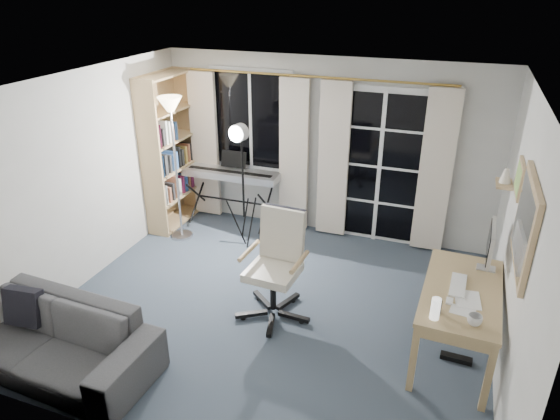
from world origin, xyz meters
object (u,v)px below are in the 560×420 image
(torchiere_lamp, at_px, (172,127))
(office_chair, at_px, (278,254))
(studio_light, at_px, (240,147))
(monitor, at_px, (490,244))
(desk, at_px, (461,298))
(bookshelf, at_px, (167,155))
(sofa, at_px, (41,327))
(mug, at_px, (475,319))
(keyboard_piano, at_px, (231,175))

(torchiere_lamp, bearing_deg, office_chair, -31.02)
(studio_light, bearing_deg, monitor, -4.93)
(office_chair, height_order, desk, office_chair)
(bookshelf, distance_m, sofa, 3.12)
(office_chair, distance_m, mug, 2.00)
(desk, bearing_deg, bookshelf, 160.85)
(studio_light, distance_m, sofa, 3.00)
(keyboard_piano, xyz_separation_m, sofa, (-0.38, -3.25, -0.35))
(studio_light, relative_size, office_chair, 1.47)
(sofa, bearing_deg, studio_light, 77.43)
(keyboard_piano, relative_size, monitor, 2.68)
(keyboard_piano, bearing_deg, studio_light, -53.59)
(studio_light, distance_m, mug, 3.44)
(office_chair, relative_size, mug, 9.72)
(monitor, bearing_deg, mug, -93.47)
(desk, bearing_deg, keyboard_piano, 152.55)
(office_chair, height_order, sofa, office_chair)
(keyboard_piano, bearing_deg, monitor, -22.91)
(desk, xyz_separation_m, mug, (0.10, -0.50, 0.15))
(mug, bearing_deg, sofa, -165.36)
(studio_light, bearing_deg, sofa, -94.15)
(mug, bearing_deg, desk, 101.31)
(monitor, bearing_deg, studio_light, 166.25)
(monitor, bearing_deg, keyboard_piano, 160.34)
(torchiere_lamp, distance_m, monitor, 3.96)
(bookshelf, xyz_separation_m, torchiere_lamp, (0.36, -0.38, 0.54))
(monitor, bearing_deg, desk, -111.26)
(bookshelf, relative_size, torchiere_lamp, 1.11)
(torchiere_lamp, xyz_separation_m, mug, (3.75, -1.70, -0.78))
(keyboard_piano, xyz_separation_m, studio_light, (0.38, -0.49, 0.60))
(studio_light, xyz_separation_m, office_chair, (0.96, -1.21, -0.68))
(office_chair, distance_m, sofa, 2.32)
(studio_light, distance_m, office_chair, 1.69)
(torchiere_lamp, height_order, monitor, torchiere_lamp)
(mug, height_order, sofa, mug)
(monitor, height_order, mug, monitor)
(sofa, bearing_deg, desk, 25.08)
(torchiere_lamp, distance_m, sofa, 2.89)
(desk, bearing_deg, office_chair, 179.40)
(studio_light, relative_size, desk, 1.23)
(torchiere_lamp, xyz_separation_m, keyboard_piano, (0.50, 0.60, -0.80))
(office_chair, distance_m, monitor, 2.06)
(office_chair, xyz_separation_m, sofa, (-1.71, -1.54, -0.26))
(sofa, bearing_deg, bookshelf, 101.90)
(office_chair, bearing_deg, desk, 0.66)
(office_chair, height_order, monitor, monitor)
(studio_light, height_order, monitor, studio_light)
(desk, bearing_deg, torchiere_lamp, 164.15)
(office_chair, bearing_deg, keyboard_piano, 131.65)
(keyboard_piano, bearing_deg, office_chair, -52.87)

